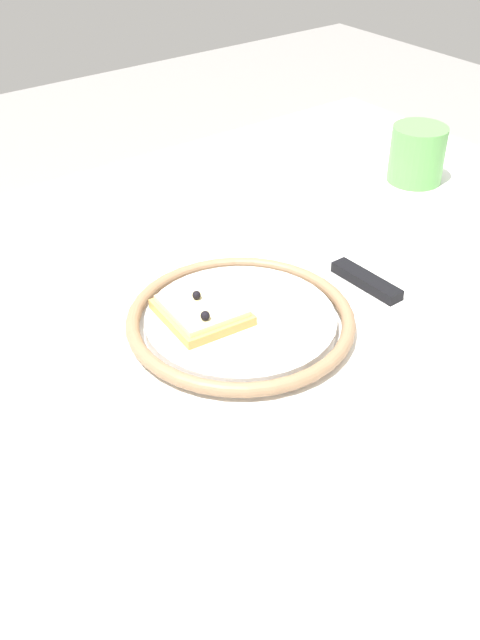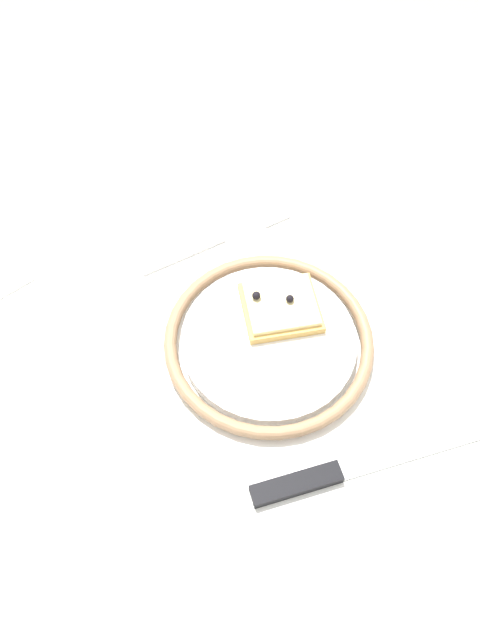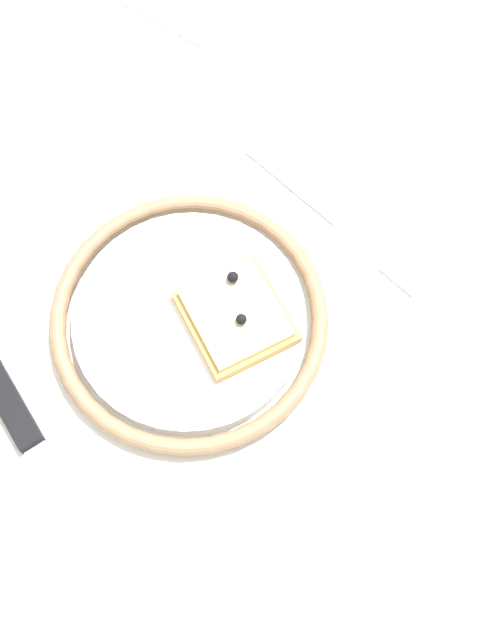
{
  "view_description": "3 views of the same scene",
  "coord_description": "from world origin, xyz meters",
  "views": [
    {
      "loc": [
        -0.36,
        -0.45,
        1.16
      ],
      "look_at": [
        -0.0,
        0.03,
        0.74
      ],
      "focal_mm": 41.57,
      "sensor_mm": 36.0,
      "label": 1
    },
    {
      "loc": [
        0.3,
        -0.08,
        1.29
      ],
      "look_at": [
        -0.02,
        0.0,
        0.76
      ],
      "focal_mm": 32.92,
      "sensor_mm": 36.0,
      "label": 2
    },
    {
      "loc": [
        0.08,
        0.24,
        1.3
      ],
      "look_at": [
        -0.03,
        0.06,
        0.75
      ],
      "focal_mm": 41.44,
      "sensor_mm": 36.0,
      "label": 3
    }
  ],
  "objects": [
    {
      "name": "ground_plane",
      "position": [
        0.0,
        0.0,
        0.0
      ],
      "size": [
        6.0,
        6.0,
        0.0
      ],
      "primitive_type": "plane",
      "color": "gray"
    },
    {
      "name": "dining_table",
      "position": [
        0.0,
        0.0,
        0.65
      ],
      "size": [
        1.14,
        0.93,
        0.73
      ],
      "color": "white",
      "rests_on": "ground_plane"
    },
    {
      "name": "plate",
      "position": [
        -0.0,
        0.03,
        0.73
      ],
      "size": [
        0.23,
        0.23,
        0.02
      ],
      "color": "white",
      "rests_on": "dining_table"
    },
    {
      "name": "pizza_slice_near",
      "position": [
        -0.03,
        0.05,
        0.75
      ],
      "size": [
        0.08,
        0.09,
        0.03
      ],
      "color": "tan",
      "rests_on": "plate"
    },
    {
      "name": "knife",
      "position": [
        0.16,
        0.04,
        0.73
      ],
      "size": [
        0.02,
        0.24,
        0.01
      ],
      "color": "silver",
      "rests_on": "dining_table"
    },
    {
      "name": "fork",
      "position": [
        -0.16,
        0.01,
        0.73
      ],
      "size": [
        0.06,
        0.2,
        0.0
      ],
      "color": "silver",
      "rests_on": "dining_table"
    }
  ]
}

